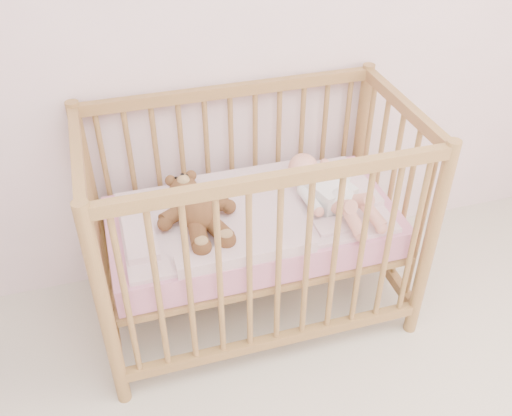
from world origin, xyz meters
name	(u,v)px	position (x,y,z in m)	size (l,w,h in m)	color
crib	(253,223)	(-0.09, 1.60, 0.50)	(1.36, 0.76, 1.00)	#9D6F42
mattress	(253,226)	(-0.09, 1.60, 0.49)	(1.22, 0.62, 0.13)	pink
blanket	(253,212)	(-0.09, 1.60, 0.56)	(1.10, 0.58, 0.06)	#CF8E9A
baby	(327,188)	(0.23, 1.58, 0.64)	(0.29, 0.60, 0.15)	white
teddy_bear	(197,209)	(-0.33, 1.58, 0.65)	(0.35, 0.49, 0.14)	brown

